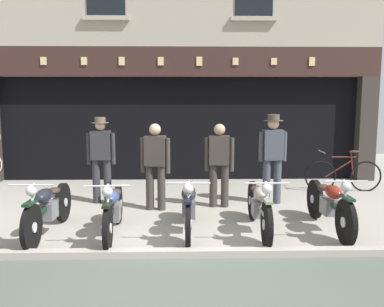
{
  "coord_description": "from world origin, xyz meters",
  "views": [
    {
      "loc": [
        0.07,
        -5.21,
        2.1
      ],
      "look_at": [
        0.25,
        2.72,
        1.02
      ],
      "focal_mm": 38.97,
      "sensor_mm": 36.0,
      "label": 1
    }
  ],
  "objects_px": {
    "motorcycle_center_left": "(113,209)",
    "shopkeeper_center": "(155,163)",
    "motorcycle_center_right": "(259,205)",
    "leaning_bicycle": "(343,175)",
    "motorcycle_center": "(189,206)",
    "motorcycle_right": "(329,204)",
    "motorcycle_left": "(48,207)",
    "salesman_right": "(219,161)",
    "advert_board_near": "(237,113)",
    "assistant_far_right": "(273,154)",
    "salesman_left": "(101,156)"
  },
  "relations": [
    {
      "from": "advert_board_near",
      "to": "motorcycle_left",
      "type": "bearing_deg",
      "value": -128.34
    },
    {
      "from": "motorcycle_right",
      "to": "leaning_bicycle",
      "type": "distance_m",
      "value": 3.06
    },
    {
      "from": "motorcycle_center",
      "to": "assistant_far_right",
      "type": "distance_m",
      "value": 2.51
    },
    {
      "from": "motorcycle_center_right",
      "to": "shopkeeper_center",
      "type": "relative_size",
      "value": 1.27
    },
    {
      "from": "shopkeeper_center",
      "to": "leaning_bicycle",
      "type": "relative_size",
      "value": 0.95
    },
    {
      "from": "motorcycle_center_left",
      "to": "motorcycle_center_right",
      "type": "xyz_separation_m",
      "value": [
        2.24,
        0.11,
        0.01
      ]
    },
    {
      "from": "shopkeeper_center",
      "to": "leaning_bicycle",
      "type": "height_order",
      "value": "shopkeeper_center"
    },
    {
      "from": "motorcycle_left",
      "to": "salesman_left",
      "type": "distance_m",
      "value": 2.06
    },
    {
      "from": "motorcycle_left",
      "to": "motorcycle_center",
      "type": "height_order",
      "value": "motorcycle_center"
    },
    {
      "from": "motorcycle_center",
      "to": "shopkeeper_center",
      "type": "height_order",
      "value": "shopkeeper_center"
    },
    {
      "from": "salesman_right",
      "to": "motorcycle_center",
      "type": "bearing_deg",
      "value": 74.4
    },
    {
      "from": "motorcycle_center_right",
      "to": "leaning_bicycle",
      "type": "distance_m",
      "value": 3.73
    },
    {
      "from": "motorcycle_center",
      "to": "advert_board_near",
      "type": "height_order",
      "value": "advert_board_near"
    },
    {
      "from": "motorcycle_center_left",
      "to": "shopkeeper_center",
      "type": "xyz_separation_m",
      "value": [
        0.55,
        1.47,
        0.47
      ]
    },
    {
      "from": "motorcycle_center_right",
      "to": "salesman_left",
      "type": "relative_size",
      "value": 1.2
    },
    {
      "from": "shopkeeper_center",
      "to": "salesman_right",
      "type": "xyz_separation_m",
      "value": [
        1.2,
        0.19,
        -0.01
      ]
    },
    {
      "from": "motorcycle_center",
      "to": "leaning_bicycle",
      "type": "relative_size",
      "value": 1.17
    },
    {
      "from": "salesman_left",
      "to": "advert_board_near",
      "type": "height_order",
      "value": "advert_board_near"
    },
    {
      "from": "motorcycle_center_right",
      "to": "shopkeeper_center",
      "type": "xyz_separation_m",
      "value": [
        -1.69,
        1.36,
        0.46
      ]
    },
    {
      "from": "motorcycle_center_left",
      "to": "motorcycle_right",
      "type": "relative_size",
      "value": 0.96
    },
    {
      "from": "shopkeeper_center",
      "to": "advert_board_near",
      "type": "relative_size",
      "value": 1.47
    },
    {
      "from": "motorcycle_center_left",
      "to": "leaning_bicycle",
      "type": "height_order",
      "value": "leaning_bicycle"
    },
    {
      "from": "salesman_left",
      "to": "assistant_far_right",
      "type": "bearing_deg",
      "value": 176.99
    },
    {
      "from": "motorcycle_center_right",
      "to": "motorcycle_center",
      "type": "bearing_deg",
      "value": 2.2
    },
    {
      "from": "shopkeeper_center",
      "to": "assistant_far_right",
      "type": "bearing_deg",
      "value": -160.71
    },
    {
      "from": "salesman_left",
      "to": "motorcycle_center_left",
      "type": "bearing_deg",
      "value": 104.68
    },
    {
      "from": "advert_board_near",
      "to": "motorcycle_center",
      "type": "bearing_deg",
      "value": -106.75
    },
    {
      "from": "motorcycle_left",
      "to": "motorcycle_right",
      "type": "relative_size",
      "value": 1.0
    },
    {
      "from": "motorcycle_right",
      "to": "salesman_right",
      "type": "height_order",
      "value": "salesman_right"
    },
    {
      "from": "shopkeeper_center",
      "to": "salesman_right",
      "type": "height_order",
      "value": "shopkeeper_center"
    },
    {
      "from": "motorcycle_center",
      "to": "shopkeeper_center",
      "type": "relative_size",
      "value": 1.23
    },
    {
      "from": "motorcycle_left",
      "to": "salesman_right",
      "type": "height_order",
      "value": "salesman_right"
    },
    {
      "from": "salesman_left",
      "to": "advert_board_near",
      "type": "relative_size",
      "value": 1.55
    },
    {
      "from": "motorcycle_center",
      "to": "salesman_right",
      "type": "bearing_deg",
      "value": -109.48
    },
    {
      "from": "motorcycle_right",
      "to": "leaning_bicycle",
      "type": "height_order",
      "value": "motorcycle_right"
    },
    {
      "from": "assistant_far_right",
      "to": "leaning_bicycle",
      "type": "bearing_deg",
      "value": -155.04
    },
    {
      "from": "motorcycle_left",
      "to": "motorcycle_right",
      "type": "height_order",
      "value": "motorcycle_right"
    },
    {
      "from": "motorcycle_center",
      "to": "motorcycle_right",
      "type": "height_order",
      "value": "motorcycle_right"
    },
    {
      "from": "motorcycle_left",
      "to": "salesman_left",
      "type": "relative_size",
      "value": 1.19
    },
    {
      "from": "advert_board_near",
      "to": "leaning_bicycle",
      "type": "distance_m",
      "value": 2.98
    },
    {
      "from": "motorcycle_right",
      "to": "salesman_right",
      "type": "bearing_deg",
      "value": -42.99
    },
    {
      "from": "assistant_far_right",
      "to": "salesman_left",
      "type": "bearing_deg",
      "value": -7.53
    },
    {
      "from": "motorcycle_center_right",
      "to": "salesman_right",
      "type": "relative_size",
      "value": 1.28
    },
    {
      "from": "salesman_right",
      "to": "advert_board_near",
      "type": "height_order",
      "value": "advert_board_near"
    },
    {
      "from": "shopkeeper_center",
      "to": "motorcycle_center",
      "type": "bearing_deg",
      "value": 122.67
    },
    {
      "from": "salesman_right",
      "to": "advert_board_near",
      "type": "xyz_separation_m",
      "value": [
        0.7,
        2.79,
        0.82
      ]
    },
    {
      "from": "motorcycle_right",
      "to": "leaning_bicycle",
      "type": "xyz_separation_m",
      "value": [
        1.3,
        2.77,
        -0.06
      ]
    },
    {
      "from": "motorcycle_left",
      "to": "assistant_far_right",
      "type": "height_order",
      "value": "assistant_far_right"
    },
    {
      "from": "salesman_right",
      "to": "leaning_bicycle",
      "type": "height_order",
      "value": "salesman_right"
    },
    {
      "from": "motorcycle_left",
      "to": "motorcycle_center_right",
      "type": "bearing_deg",
      "value": -177.64
    }
  ]
}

